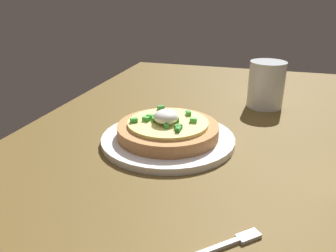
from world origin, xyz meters
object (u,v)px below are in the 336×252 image
(plate, at_px, (168,139))
(fork, at_px, (227,244))
(cup_far, at_px, (266,85))
(pizza, at_px, (168,129))

(plate, xyz_separation_m, fork, (0.24, 0.14, -0.00))
(cup_far, distance_m, fork, 0.50)
(fork, bearing_deg, pizza, 77.60)
(cup_far, xyz_separation_m, fork, (0.50, -0.02, -0.05))
(pizza, xyz_separation_m, cup_far, (-0.26, 0.16, 0.02))
(plate, height_order, cup_far, cup_far)
(pizza, bearing_deg, fork, 30.17)
(plate, relative_size, fork, 2.83)
(cup_far, relative_size, fork, 1.25)
(cup_far, bearing_deg, plate, -32.34)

